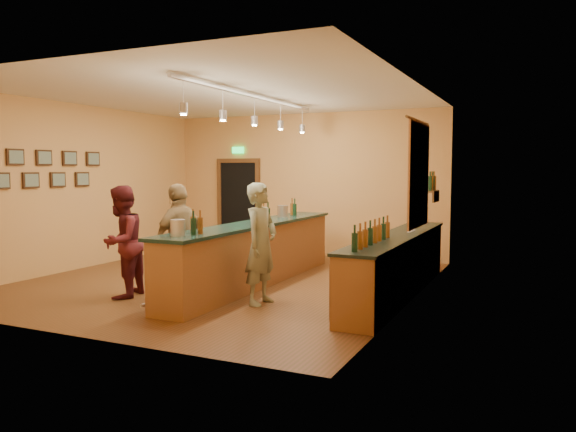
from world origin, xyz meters
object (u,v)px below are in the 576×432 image
at_px(tasting_bar, 255,249).
at_px(bartender, 261,244).
at_px(customer_b, 180,241).
at_px(bar_stool, 357,257).
at_px(customer_a, 121,242).
at_px(back_counter, 397,264).

bearing_deg(tasting_bar, bartender, -58.29).
relative_size(tasting_bar, customer_b, 2.94).
bearing_deg(bar_stool, customer_b, -140.43).
distance_m(tasting_bar, customer_a, 2.20).
relative_size(tasting_bar, bar_stool, 7.73).
distance_m(back_counter, bartender, 2.17).
bearing_deg(customer_a, bar_stool, 113.18).
bearing_deg(bar_stool, tasting_bar, -164.66).
relative_size(back_counter, bar_stool, 6.90).
xyz_separation_m(customer_a, bar_stool, (3.02, 2.15, -0.34)).
bearing_deg(bar_stool, bartender, -119.43).
bearing_deg(back_counter, tasting_bar, -175.64).
bearing_deg(customer_a, customer_b, 99.91).
height_order(back_counter, bar_stool, back_counter).
height_order(tasting_bar, customer_a, customer_a).
distance_m(back_counter, tasting_bar, 2.39).
height_order(back_counter, tasting_bar, tasting_bar).
distance_m(bartender, customer_a, 2.16).
relative_size(back_counter, customer_a, 2.68).
height_order(bartender, bar_stool, bartender).
bearing_deg(tasting_bar, back_counter, 4.36).
bearing_deg(customer_b, back_counter, 127.29).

